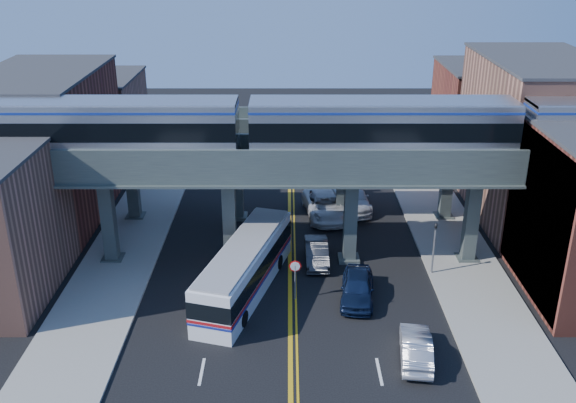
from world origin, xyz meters
name	(u,v)px	position (x,y,z in m)	size (l,w,h in m)	color
ground	(290,327)	(0.00, 0.00, 0.00)	(120.00, 120.00, 0.00)	black
sidewalk_west	(127,246)	(-11.50, 10.00, 0.08)	(5.00, 70.00, 0.16)	gray
sidewalk_east	(452,246)	(11.50, 10.00, 0.08)	(5.00, 70.00, 0.16)	gray
building_west_b	(47,146)	(-18.50, 16.00, 5.50)	(8.00, 14.00, 11.00)	brown
building_west_c	(96,120)	(-18.50, 29.00, 4.00)	(8.00, 10.00, 8.00)	#A46855
building_east_b	(533,140)	(18.50, 16.00, 6.00)	(8.00, 14.00, 12.00)	#A46855
building_east_c	(483,114)	(18.50, 29.00, 4.50)	(8.00, 10.00, 9.00)	brown
mural_panel	(535,221)	(14.55, 4.00, 4.75)	(0.10, 9.50, 9.50)	teal
elevated_viaduct_near	(290,171)	(0.00, 8.00, 6.47)	(52.00, 3.60, 7.40)	#45504E
elevated_viaduct_far	(290,138)	(0.00, 15.00, 6.47)	(52.00, 3.60, 7.40)	#45504E
transit_train	(382,126)	(5.73, 8.00, 9.41)	(50.86, 3.19, 3.73)	black
stop_sign	(295,273)	(0.30, 3.00, 1.76)	(0.76, 0.09, 2.63)	slate
traffic_signal	(434,243)	(9.20, 6.00, 2.30)	(0.15, 0.18, 4.10)	slate
transit_bus	(245,269)	(-2.76, 3.99, 1.55)	(5.69, 11.94, 3.01)	white
car_lane_a	(357,287)	(4.05, 2.95, 0.82)	(1.95, 4.84, 1.65)	#0F1A37
car_lane_b	(317,253)	(1.80, 7.71, 0.72)	(1.52, 4.36, 1.44)	#2E2F31
car_lane_c	(325,206)	(2.80, 15.32, 0.89)	(2.96, 6.41, 1.78)	silver
car_lane_d	(352,197)	(5.00, 17.06, 0.90)	(2.52, 6.19, 1.80)	silver
car_parked_curb	(416,348)	(6.50, -2.96, 0.73)	(1.53, 4.40, 1.45)	#ACABB0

